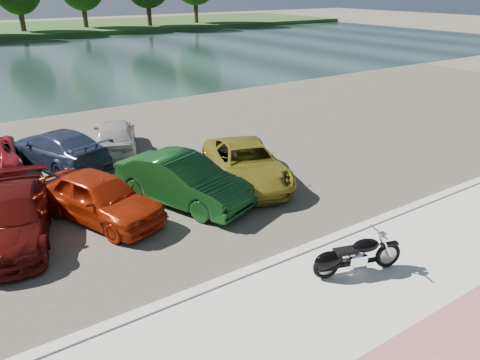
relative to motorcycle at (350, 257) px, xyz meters
name	(u,v)px	position (x,y,z in m)	size (l,w,h in m)	color
ground	(358,292)	(-0.24, -0.56, -0.56)	(200.00, 200.00, 0.00)	#595447
promenade	(394,314)	(-0.24, -1.56, -0.51)	(60.00, 6.00, 0.10)	#B7B4AC
pink_path	(459,354)	(-0.24, -3.06, -0.46)	(60.00, 2.00, 0.01)	#905156
kerb	(301,252)	(-0.24, 1.44, -0.49)	(60.00, 0.30, 0.14)	#B7B4AC
parking_lot	(155,157)	(-0.24, 10.44, -0.54)	(60.00, 18.00, 0.04)	#3C3730
river	(15,64)	(-0.24, 39.44, -0.56)	(120.00, 40.00, 0.00)	#172B27
motorcycle	(350,257)	(0.00, 0.00, 0.00)	(2.26, 1.02, 1.05)	black
car_3	(13,217)	(-6.25, 6.39, 0.16)	(1.90, 4.67, 1.35)	#500D0B
car_4	(100,197)	(-3.89, 6.23, 0.20)	(1.71, 4.26, 1.45)	#A7250B
car_5	(183,180)	(-1.33, 5.90, 0.25)	(1.63, 4.68, 1.54)	#103C16
car_6	(246,163)	(1.32, 6.17, 0.17)	(2.30, 4.98, 1.38)	olive
car_11	(58,148)	(-3.72, 11.55, 0.18)	(1.97, 4.86, 1.41)	#293250
car_12	(115,135)	(-1.33, 11.88, 0.19)	(1.69, 4.19, 1.43)	beige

